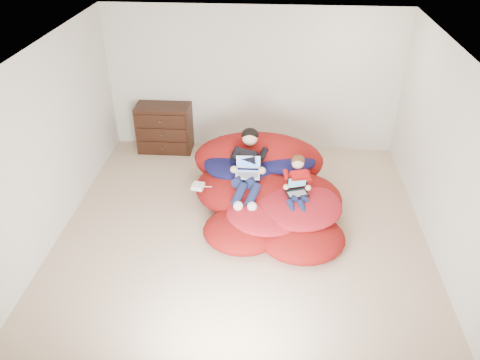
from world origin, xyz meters
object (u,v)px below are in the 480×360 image
object	(u,v)px
dresser	(165,128)
beanbag_pile	(267,189)
younger_boy	(297,183)
older_boy	(248,163)
laptop_white	(248,169)
laptop_black	(297,188)

from	to	relation	value
dresser	beanbag_pile	bearing A→B (deg)	-40.70
dresser	younger_boy	size ratio (longest dim) A/B	1.09
older_boy	laptop_white	size ratio (longest dim) A/B	3.58
dresser	laptop_black	bearing A→B (deg)	-40.64
laptop_white	laptop_black	distance (m)	0.77
older_boy	laptop_white	bearing A→B (deg)	-90.00
beanbag_pile	laptop_black	distance (m)	0.61
laptop_black	younger_boy	bearing A→B (deg)	90.00
dresser	younger_boy	world-z (taller)	younger_boy
dresser	older_boy	distance (m)	2.21
beanbag_pile	laptop_white	world-z (taller)	beanbag_pile
beanbag_pile	laptop_white	bearing A→B (deg)	-169.63
beanbag_pile	laptop_black	bearing A→B (deg)	-40.41
dresser	older_boy	size ratio (longest dim) A/B	0.75
older_boy	dresser	bearing A→B (deg)	135.84
beanbag_pile	younger_boy	size ratio (longest dim) A/B	2.88
dresser	laptop_black	distance (m)	3.00
older_boy	laptop_white	distance (m)	0.12
beanbag_pile	laptop_white	xyz separation A→B (m)	(-0.28, -0.05, 0.36)
younger_boy	laptop_black	distance (m)	0.07
older_boy	laptop_black	world-z (taller)	older_boy
dresser	laptop_white	world-z (taller)	dresser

